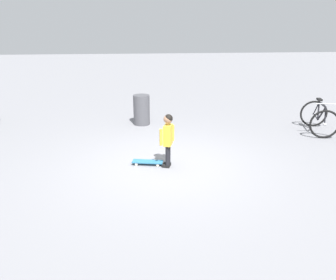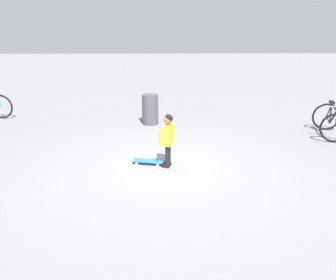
% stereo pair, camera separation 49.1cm
% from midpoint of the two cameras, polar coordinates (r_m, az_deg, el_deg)
% --- Properties ---
extents(ground_plane, '(50.00, 50.00, 0.00)m').
position_cam_midpoint_polar(ground_plane, '(6.81, 1.81, -4.31)').
color(ground_plane, gray).
extents(child_person, '(0.31, 0.31, 1.06)m').
position_cam_midpoint_polar(child_person, '(6.55, 2.14, 0.85)').
color(child_person, black).
rests_on(child_person, ground).
extents(skateboard, '(0.31, 0.63, 0.07)m').
position_cam_midpoint_polar(skateboard, '(6.86, -1.28, -3.58)').
color(skateboard, teal).
rests_on(skateboard, ground).
extents(bicycle_mid, '(1.21, 0.94, 0.85)m').
position_cam_midpoint_polar(bicycle_mid, '(9.47, 26.80, 2.81)').
color(bicycle_mid, black).
rests_on(bicycle_mid, ground).
extents(trash_bin, '(0.45, 0.45, 0.82)m').
position_cam_midpoint_polar(trash_bin, '(9.48, -1.50, 5.09)').
color(trash_bin, '#4C4C51').
rests_on(trash_bin, ground).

